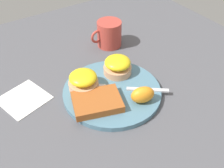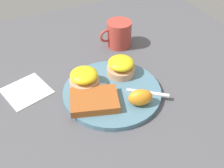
{
  "view_description": "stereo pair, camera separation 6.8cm",
  "coord_description": "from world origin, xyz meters",
  "px_view_note": "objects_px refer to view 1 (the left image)",
  "views": [
    {
      "loc": [
        0.28,
        0.43,
        0.48
      ],
      "look_at": [
        0.0,
        0.0,
        0.03
      ],
      "focal_mm": 42.0,
      "sensor_mm": 36.0,
      "label": 1
    },
    {
      "loc": [
        0.22,
        0.46,
        0.48
      ],
      "look_at": [
        0.0,
        0.0,
        0.03
      ],
      "focal_mm": 42.0,
      "sensor_mm": 36.0,
      "label": 2
    }
  ],
  "objects_px": {
    "sandwich_benedict_right": "(83,81)",
    "fork": "(123,89)",
    "sandwich_benedict_left": "(118,66)",
    "cup": "(109,34)",
    "hashbrown_patty": "(97,102)",
    "orange_wedge": "(143,95)"
  },
  "relations": [
    {
      "from": "sandwich_benedict_right",
      "to": "fork",
      "type": "height_order",
      "value": "sandwich_benedict_right"
    },
    {
      "from": "sandwich_benedict_right",
      "to": "cup",
      "type": "bearing_deg",
      "value": -139.08
    },
    {
      "from": "sandwich_benedict_left",
      "to": "cup",
      "type": "bearing_deg",
      "value": -114.82
    },
    {
      "from": "sandwich_benedict_left",
      "to": "hashbrown_patty",
      "type": "xyz_separation_m",
      "value": [
        0.11,
        0.08,
        -0.01
      ]
    },
    {
      "from": "hashbrown_patty",
      "to": "cup",
      "type": "bearing_deg",
      "value": -128.67
    },
    {
      "from": "orange_wedge",
      "to": "cup",
      "type": "distance_m",
      "value": 0.29
    },
    {
      "from": "sandwich_benedict_left",
      "to": "hashbrown_patty",
      "type": "height_order",
      "value": "sandwich_benedict_left"
    },
    {
      "from": "sandwich_benedict_left",
      "to": "orange_wedge",
      "type": "relative_size",
      "value": 1.31
    },
    {
      "from": "sandwich_benedict_left",
      "to": "sandwich_benedict_right",
      "type": "bearing_deg",
      "value": 2.22
    },
    {
      "from": "sandwich_benedict_right",
      "to": "cup",
      "type": "distance_m",
      "value": 0.24
    },
    {
      "from": "sandwich_benedict_right",
      "to": "cup",
      "type": "xyz_separation_m",
      "value": [
        -0.18,
        -0.16,
        0.0
      ]
    },
    {
      "from": "cup",
      "to": "sandwich_benedict_right",
      "type": "bearing_deg",
      "value": 40.92
    },
    {
      "from": "sandwich_benedict_right",
      "to": "hashbrown_patty",
      "type": "relative_size",
      "value": 0.67
    },
    {
      "from": "cup",
      "to": "sandwich_benedict_left",
      "type": "bearing_deg",
      "value": 65.18
    },
    {
      "from": "sandwich_benedict_right",
      "to": "cup",
      "type": "height_order",
      "value": "cup"
    },
    {
      "from": "orange_wedge",
      "to": "fork",
      "type": "distance_m",
      "value": 0.07
    },
    {
      "from": "orange_wedge",
      "to": "fork",
      "type": "relative_size",
      "value": 0.34
    },
    {
      "from": "sandwich_benedict_right",
      "to": "sandwich_benedict_left",
      "type": "bearing_deg",
      "value": -177.78
    },
    {
      "from": "orange_wedge",
      "to": "hashbrown_patty",
      "type": "bearing_deg",
      "value": -27.0
    },
    {
      "from": "sandwich_benedict_left",
      "to": "fork",
      "type": "bearing_deg",
      "value": 67.96
    },
    {
      "from": "sandwich_benedict_left",
      "to": "orange_wedge",
      "type": "bearing_deg",
      "value": 84.04
    },
    {
      "from": "hashbrown_patty",
      "to": "cup",
      "type": "height_order",
      "value": "cup"
    }
  ]
}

